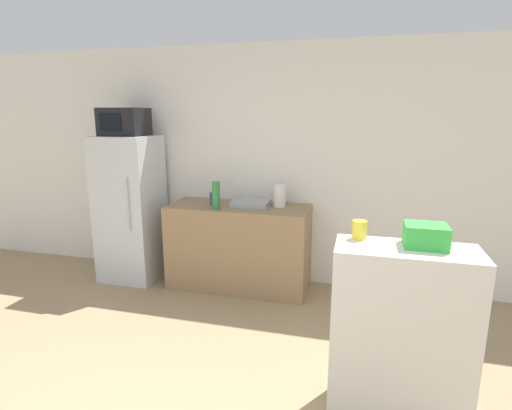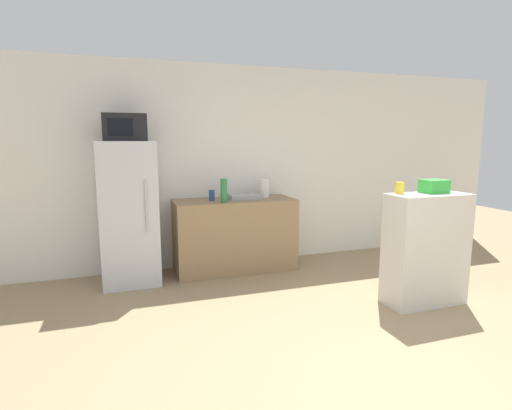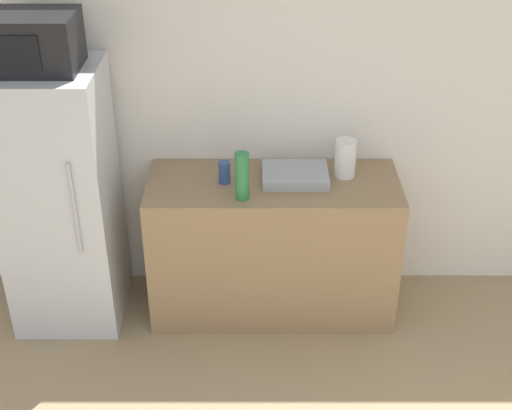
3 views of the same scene
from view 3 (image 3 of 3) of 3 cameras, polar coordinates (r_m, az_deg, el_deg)
name	(u,v)px [view 3 (image 3 of 3)]	position (r m, az deg, el deg)	size (l,w,h in m)	color
wall_back	(325,99)	(4.38, 5.54, 8.41)	(8.00, 0.06, 2.60)	white
refrigerator	(62,200)	(4.38, -15.26, 0.37)	(0.63, 0.62, 1.64)	silver
microwave	(36,41)	(4.00, -17.18, 12.41)	(0.46, 0.38, 0.30)	black
counter	(275,246)	(4.46, 1.52, -3.29)	(1.51, 0.60, 0.91)	#937551
sink_basin	(298,175)	(4.25, 3.34, 2.41)	(0.39, 0.30, 0.06)	#9EA3A8
bottle_tall	(244,176)	(4.00, -0.94, 2.34)	(0.08, 0.08, 0.28)	#2D7F42
bottle_short	(227,172)	(4.20, -2.35, 2.64)	(0.07, 0.07, 0.13)	#2D4C8C
paper_towel_roll	(348,158)	(4.28, 7.35, 3.72)	(0.13, 0.13, 0.23)	white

